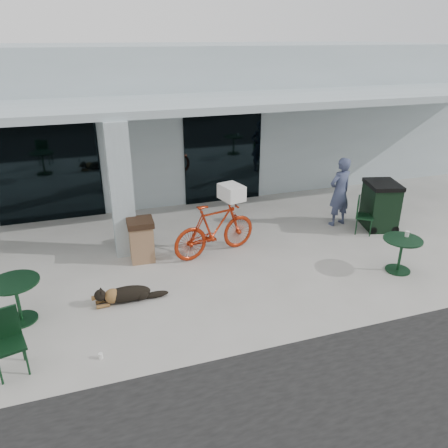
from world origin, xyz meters
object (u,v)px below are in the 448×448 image
object	(u,v)px
dog	(127,293)
bicycle	(215,229)
cafe_chair_near	(8,345)
cafe_table_near	(18,301)
cafe_table_far	(400,255)
trash_receptacle	(141,240)
cafe_chair_far_b	(386,209)
person	(340,192)
cafe_chair_far_a	(365,216)
wheeled_bin	(380,205)

from	to	relation	value
dog	bicycle	bearing A→B (deg)	29.72
cafe_chair_near	cafe_table_near	bearing A→B (deg)	75.90
cafe_chair_near	dog	bearing A→B (deg)	22.48
bicycle	cafe_chair_near	xyz separation A→B (m)	(-4.13, -2.82, -0.13)
cafe_chair_near	cafe_table_far	size ratio (longest dim) A/B	1.25
cafe_chair_near	cafe_table_far	world-z (taller)	cafe_chair_near
dog	trash_receptacle	xyz separation A→B (m)	(0.55, 1.63, 0.32)
cafe_table_near	trash_receptacle	bearing A→B (deg)	34.01
cafe_chair_far_b	person	distance (m)	1.40
dog	cafe_chair_far_b	size ratio (longest dim) A/B	1.23
bicycle	cafe_chair_near	bearing A→B (deg)	110.38
cafe_table_far	cafe_chair_far_a	size ratio (longest dim) A/B	0.85
cafe_chair_near	cafe_table_far	distance (m)	7.75
cafe_chair_near	cafe_chair_far_b	size ratio (longest dim) A/B	1.18
dog	cafe_table_far	size ratio (longest dim) A/B	1.31
person	trash_receptacle	size ratio (longest dim) A/B	1.88
dog	cafe_chair_near	world-z (taller)	cafe_chair_near
bicycle	cafe_table_near	xyz separation A→B (m)	(-4.14, -1.42, -0.23)
dog	cafe_chair_far_b	bearing A→B (deg)	10.63
dog	wheeled_bin	bearing A→B (deg)	10.21
cafe_table_near	wheeled_bin	distance (m)	8.90
cafe_chair_far_b	person	world-z (taller)	person
cafe_chair_near	person	world-z (taller)	person
cafe_chair_far_a	cafe_table_far	bearing A→B (deg)	-155.52
trash_receptacle	dog	bearing A→B (deg)	-108.72
cafe_chair_near	bicycle	bearing A→B (deg)	19.82
dog	wheeled_bin	size ratio (longest dim) A/B	0.85
cafe_table_near	wheeled_bin	xyz separation A→B (m)	(8.77, 1.53, 0.22)
bicycle	cafe_chair_far_a	distance (m)	4.03
cafe_table_near	cafe_chair_far_b	distance (m)	9.23
cafe_chair_near	person	bearing A→B (deg)	9.39
cafe_chair_far_a	person	distance (m)	0.93
cafe_chair_near	cafe_chair_far_b	world-z (taller)	cafe_chair_near
dog	trash_receptacle	size ratio (longest dim) A/B	1.08
cafe_table_far	trash_receptacle	world-z (taller)	trash_receptacle
cafe_chair_far_b	trash_receptacle	world-z (taller)	trash_receptacle
cafe_chair_near	wheeled_bin	bearing A→B (deg)	4.05
person	wheeled_bin	xyz separation A→B (m)	(0.94, -0.52, -0.31)
cafe_chair_far_a	wheeled_bin	world-z (taller)	wheeled_bin
cafe_chair_near	cafe_chair_far_b	bearing A→B (deg)	4.16
bicycle	trash_receptacle	size ratio (longest dim) A/B	2.15
person	trash_receptacle	bearing A→B (deg)	-7.62
cafe_table_near	trash_receptacle	size ratio (longest dim) A/B	0.88
cafe_table_far	person	xyz separation A→B (m)	(0.11, 2.69, 0.55)
dog	person	size ratio (longest dim) A/B	0.57
bicycle	dog	bearing A→B (deg)	107.99
cafe_table_near	wheeled_bin	size ratio (longest dim) A/B	0.69
cafe_chair_far_a	person	bearing A→B (deg)	62.41
cafe_chair_far_b	person	size ratio (longest dim) A/B	0.47
bicycle	wheeled_bin	bearing A→B (deg)	-102.47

